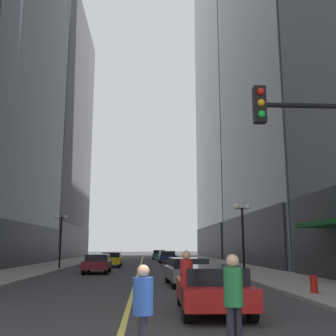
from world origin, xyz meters
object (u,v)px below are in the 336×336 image
Objects in this scene: fire_hydrant_right at (314,286)px; street_lamp_left_far at (61,229)px; car_navy at (167,256)px; car_yellow at (112,259)px; car_grey at (187,270)px; car_green at (159,254)px; pedestrian_in_red_jacket at (187,279)px; car_red at (212,287)px; car_maroon at (97,263)px; street_lamp_right_mid at (243,223)px; pedestrian_in_blue_hoodie at (143,306)px; pedestrian_in_green_parka at (234,296)px.

street_lamp_left_far is at bearing 126.44° from fire_hydrant_right.
car_yellow is at bearing -120.63° from car_navy.
car_green is (-0.17, 37.85, -0.00)m from car_grey.
car_navy is 1.08× the size of street_lamp_left_far.
pedestrian_in_red_jacket is 24.07m from street_lamp_left_far.
car_red is at bearing -142.03° from fire_hydrant_right.
car_maroon is at bearing 103.62° from pedestrian_in_red_jacket.
street_lamp_right_mid is at bearing -81.60° from car_navy.
pedestrian_in_red_jacket is at bearing -127.54° from car_red.
car_red and car_grey have the same top height.
car_red and car_navy have the same top height.
pedestrian_in_blue_hoodie is (3.40, -22.44, 0.20)m from car_maroon.
street_lamp_left_far is 5.54× the size of fire_hydrant_right.
car_yellow is 27.66m from pedestrian_in_red_jacket.
pedestrian_in_red_jacket reaches higher than pedestrian_in_blue_hoodie.
pedestrian_in_blue_hoodie is 0.36× the size of street_lamp_left_far.
car_maroon is 22.70m from pedestrian_in_green_parka.
car_green is 2.46× the size of pedestrian_in_red_jacket.
car_red is at bearing 68.34° from pedestrian_in_blue_hoodie.
car_grey and car_navy have the same top height.
car_navy is 40.68m from pedestrian_in_blue_hoodie.
street_lamp_left_far reaches higher than car_green.
car_grey is 0.95× the size of car_navy.
fire_hydrant_right is at bearing -67.28° from car_yellow.
car_grey and car_green have the same top height.
car_grey is at bearing -131.98° from street_lamp_right_mid.
car_yellow is 0.93× the size of street_lamp_left_far.
car_green is at bearing 79.47° from car_maroon.
pedestrian_in_red_jacket reaches higher than car_yellow.
pedestrian_in_red_jacket is 0.40× the size of street_lamp_right_mid.
car_green reaches higher than fire_hydrant_right.
street_lamp_right_mid is at bearing -83.18° from car_green.
pedestrian_in_red_jacket is at bearing -81.20° from car_yellow.
pedestrian_in_red_jacket is (4.51, -18.61, 0.32)m from car_maroon.
car_green is (-0.58, 10.30, -0.00)m from car_navy.
car_red is at bearing -90.83° from car_navy.
car_green is 50.94m from pedestrian_in_blue_hoodie.
car_grey is 2.86× the size of pedestrian_in_blue_hoodie.
pedestrian_in_green_parka reaches higher than car_grey.
car_red is 18.31m from car_maroon.
street_lamp_left_far is (-6.89, 26.42, 2.34)m from pedestrian_in_blue_hoodie.
pedestrian_in_blue_hoodie is at bearing -127.33° from fire_hydrant_right.
car_maroon is at bearing -91.82° from car_yellow.
car_navy reaches higher than fire_hydrant_right.
car_yellow is 6.57m from street_lamp_left_far.
car_green is 2.76× the size of pedestrian_in_blue_hoodie.
pedestrian_in_green_parka is at bearing -82.19° from pedestrian_in_red_jacket.
car_navy is (0.51, 35.68, 0.00)m from car_red.
street_lamp_right_mid is at bearing 48.02° from car_grey.
street_lamp_left_far is 22.57m from fire_hydrant_right.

